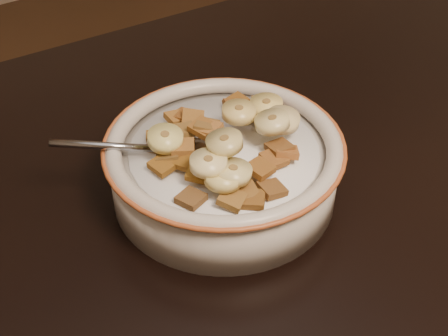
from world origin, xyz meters
TOP-DOWN VIEW (x-y plane):
  - cereal_bowl at (0.13, 0.09)m, footprint 0.21×0.21m
  - milk at (0.13, 0.09)m, footprint 0.17×0.17m
  - spoon at (0.10, 0.11)m, footprint 0.06×0.06m
  - cereal_square_0 at (0.07, 0.10)m, footprint 0.02×0.02m
  - cereal_square_1 at (0.09, 0.07)m, footprint 0.03×0.03m
  - cereal_square_2 at (0.11, 0.12)m, footprint 0.03×0.03m
  - cereal_square_3 at (0.17, 0.12)m, footprint 0.03×0.03m
  - cereal_square_4 at (0.13, 0.04)m, footprint 0.02×0.02m
  - cereal_square_5 at (0.13, 0.02)m, footprint 0.02×0.02m
  - cereal_square_6 at (0.12, 0.15)m, footprint 0.03×0.03m
  - cereal_square_7 at (0.12, 0.11)m, footprint 0.03×0.03m
  - cereal_square_8 at (0.08, 0.11)m, footprint 0.03×0.03m
  - cereal_square_9 at (0.10, 0.03)m, footprint 0.03×0.03m
  - cereal_square_10 at (0.12, 0.10)m, footprint 0.03×0.03m
  - cereal_square_11 at (0.16, 0.06)m, footprint 0.02×0.02m
  - cereal_square_12 at (0.11, 0.02)m, footprint 0.03×0.03m
  - cereal_square_13 at (0.19, 0.13)m, footprint 0.03×0.03m
  - cereal_square_14 at (0.12, 0.11)m, footprint 0.03×0.03m
  - cereal_square_15 at (0.11, 0.03)m, footprint 0.02×0.02m
  - cereal_square_16 at (0.09, 0.10)m, footprint 0.03×0.03m
  - cereal_square_17 at (0.19, 0.10)m, footprint 0.03×0.03m
  - cereal_square_18 at (0.12, 0.14)m, footprint 0.03×0.03m
  - cereal_square_19 at (0.17, 0.05)m, footprint 0.03×0.03m
  - cereal_square_20 at (0.17, 0.14)m, footprint 0.03×0.03m
  - cereal_square_21 at (0.15, 0.05)m, footprint 0.02×0.02m
  - cereal_square_22 at (0.12, 0.15)m, footprint 0.02×0.02m
  - cereal_square_23 at (0.09, 0.14)m, footprint 0.03×0.03m
  - cereal_square_24 at (0.18, 0.14)m, footprint 0.02×0.02m
  - cereal_square_25 at (0.20, 0.12)m, footprint 0.03×0.03m
  - cereal_square_26 at (0.09, 0.09)m, footprint 0.03×0.03m
  - cereal_square_27 at (0.19, 0.12)m, footprint 0.03×0.03m
  - cereal_square_28 at (0.11, 0.05)m, footprint 0.03×0.03m
  - cereal_square_29 at (0.08, 0.13)m, footprint 0.03×0.03m
  - cereal_square_30 at (0.07, 0.05)m, footprint 0.03×0.03m
  - banana_slice_0 at (0.11, 0.05)m, footprint 0.04×0.04m
  - banana_slice_1 at (0.18, 0.08)m, footprint 0.04×0.04m
  - banana_slice_2 at (0.09, 0.06)m, footprint 0.04×0.04m
  - banana_slice_3 at (0.15, 0.10)m, footprint 0.04×0.04m
  - banana_slice_4 at (0.08, 0.11)m, footprint 0.04×0.04m
  - banana_slice_5 at (0.17, 0.07)m, footprint 0.03×0.03m
  - banana_slice_6 at (0.10, 0.05)m, footprint 0.04×0.04m
  - banana_slice_7 at (0.19, 0.11)m, footprint 0.04×0.04m
  - banana_slice_8 at (0.11, 0.07)m, footprint 0.04×0.04m

SIDE VIEW (x-z plane):
  - cereal_bowl at x=0.13m, z-range 0.75..0.80m
  - milk at x=0.13m, z-range 0.80..0.80m
  - spoon at x=0.10m, z-range 0.80..0.81m
  - cereal_square_25 at x=0.20m, z-range 0.80..0.81m
  - cereal_square_30 at x=0.07m, z-range 0.80..0.81m
  - cereal_square_5 at x=0.13m, z-range 0.80..0.81m
  - cereal_square_12 at x=0.11m, z-range 0.80..0.81m
  - cereal_square_15 at x=0.11m, z-range 0.80..0.81m
  - cereal_square_27 at x=0.19m, z-range 0.80..0.81m
  - cereal_square_29 at x=0.08m, z-range 0.80..0.81m
  - cereal_square_13 at x=0.19m, z-range 0.80..0.81m
  - cereal_square_23 at x=0.09m, z-range 0.80..0.81m
  - cereal_square_9 at x=0.10m, z-range 0.80..0.81m
  - cereal_square_17 at x=0.19m, z-range 0.80..0.81m
  - cereal_square_22 at x=0.12m, z-range 0.80..0.81m
  - cereal_square_24 at x=0.18m, z-range 0.80..0.81m
  - cereal_square_21 at x=0.15m, z-range 0.80..0.81m
  - cereal_square_6 at x=0.12m, z-range 0.80..0.81m
  - cereal_square_0 at x=0.07m, z-range 0.81..0.81m
  - cereal_square_20 at x=0.17m, z-range 0.80..0.82m
  - cereal_square_8 at x=0.08m, z-range 0.80..0.82m
  - cereal_square_19 at x=0.17m, z-range 0.80..0.82m
  - cereal_square_26 at x=0.09m, z-range 0.81..0.82m
  - cereal_square_11 at x=0.16m, z-range 0.81..0.82m
  - cereal_square_4 at x=0.13m, z-range 0.81..0.82m
  - cereal_square_28 at x=0.11m, z-range 0.81..0.82m
  - cereal_square_1 at x=0.09m, z-range 0.81..0.82m
  - cereal_square_3 at x=0.17m, z-range 0.81..0.82m
  - cereal_square_18 at x=0.12m, z-range 0.81..0.82m
  - cereal_square_2 at x=0.11m, z-range 0.81..0.82m
  - cereal_square_16 at x=0.09m, z-range 0.81..0.82m
  - banana_slice_6 at x=0.10m, z-range 0.81..0.82m
  - banana_slice_0 at x=0.11m, z-range 0.81..0.83m
  - banana_slice_7 at x=0.19m, z-range 0.82..0.83m
  - banana_slice_1 at x=0.18m, z-range 0.81..0.83m
  - cereal_square_10 at x=0.12m, z-range 0.82..0.83m
  - cereal_square_14 at x=0.12m, z-range 0.82..0.83m
  - banana_slice_4 at x=0.08m, z-range 0.81..0.83m
  - cereal_square_7 at x=0.12m, z-range 0.82..0.83m
  - banana_slice_2 at x=0.09m, z-range 0.82..0.83m
  - banana_slice_3 at x=0.15m, z-range 0.82..0.83m
  - banana_slice_5 at x=0.17m, z-range 0.82..0.84m
  - banana_slice_8 at x=0.11m, z-range 0.83..0.84m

